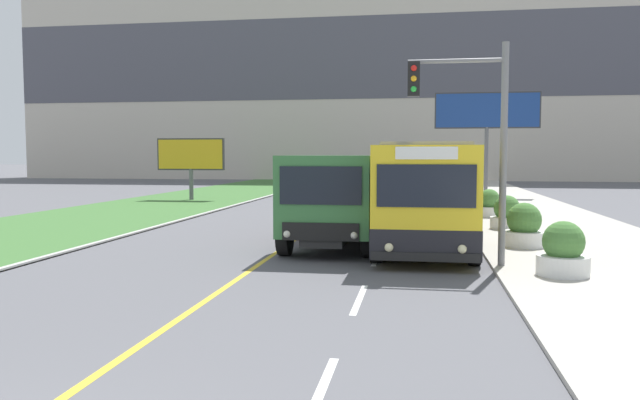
# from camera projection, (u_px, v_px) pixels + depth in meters

# --- Properties ---
(apartment_block_background) EXTENTS (80.00, 8.04, 23.91)m
(apartment_block_background) POSITION_uv_depth(u_px,v_px,m) (385.00, 68.00, 67.09)
(apartment_block_background) COLOR beige
(apartment_block_background) RESTS_ON ground_plane
(city_bus) EXTENTS (2.63, 12.43, 2.95)m
(city_bus) POSITION_uv_depth(u_px,v_px,m) (424.00, 191.00, 19.85)
(city_bus) COLOR yellow
(city_bus) RESTS_ON ground_plane
(dump_truck) EXTENTS (2.49, 6.41, 2.63)m
(dump_truck) POSITION_uv_depth(u_px,v_px,m) (332.00, 203.00, 17.18)
(dump_truck) COLOR black
(dump_truck) RESTS_ON ground_plane
(traffic_light_mast) EXTENTS (2.28, 0.32, 5.21)m
(traffic_light_mast) POSITION_uv_depth(u_px,v_px,m) (473.00, 125.00, 14.38)
(traffic_light_mast) COLOR slate
(traffic_light_mast) RESTS_ON ground_plane
(billboard_large) EXTENTS (6.32, 0.24, 6.48)m
(billboard_large) POSITION_uv_depth(u_px,v_px,m) (487.00, 114.00, 38.20)
(billboard_large) COLOR #59595B
(billboard_large) RESTS_ON ground_plane
(billboard_small) EXTENTS (4.03, 0.24, 3.60)m
(billboard_small) POSITION_uv_depth(u_px,v_px,m) (191.00, 156.00, 36.22)
(billboard_small) COLOR #59595B
(billboard_small) RESTS_ON ground_plane
(planter_round_near) EXTENTS (1.10, 1.10, 1.16)m
(planter_round_near) POSITION_uv_depth(u_px,v_px,m) (563.00, 252.00, 13.29)
(planter_round_near) COLOR silver
(planter_round_near) RESTS_ON sidewalk_right
(planter_round_second) EXTENTS (1.19, 1.19, 1.23)m
(planter_round_second) POSITION_uv_depth(u_px,v_px,m) (524.00, 228.00, 17.46)
(planter_round_second) COLOR silver
(planter_round_second) RESTS_ON sidewalk_right
(planter_round_third) EXTENTS (1.12, 1.12, 1.17)m
(planter_round_third) POSITION_uv_depth(u_px,v_px,m) (507.00, 214.00, 21.61)
(planter_round_third) COLOR silver
(planter_round_third) RESTS_ON sidewalk_right
(planter_round_far) EXTENTS (1.09, 1.09, 1.15)m
(planter_round_far) POSITION_uv_depth(u_px,v_px,m) (489.00, 205.00, 25.78)
(planter_round_far) COLOR silver
(planter_round_far) RESTS_ON sidewalk_right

